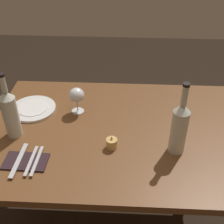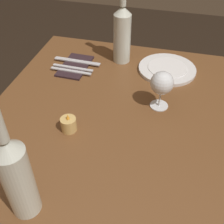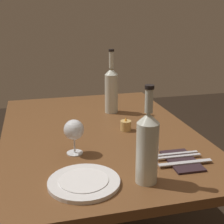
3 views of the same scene
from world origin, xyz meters
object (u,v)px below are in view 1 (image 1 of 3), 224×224
at_px(wine_bottle, 179,127).
at_px(wine_bottle_second, 10,113).
at_px(fork_outer, 37,161).
at_px(table_knife, 19,160).
at_px(dinner_plate, 33,109).
at_px(votive_candle, 112,144).
at_px(fork_inner, 31,160).
at_px(wine_glass_left, 77,96).
at_px(folded_napkin, 26,161).

xyz_separation_m(wine_bottle, wine_bottle_second, (0.77, -0.07, -0.00)).
distance_m(wine_bottle, wine_bottle_second, 0.77).
xyz_separation_m(wine_bottle_second, fork_outer, (-0.15, 0.18, -0.12)).
height_order(wine_bottle, table_knife, wine_bottle).
xyz_separation_m(wine_bottle, dinner_plate, (0.73, -0.28, -0.13)).
distance_m(wine_bottle, table_knife, 0.71).
distance_m(votive_candle, fork_outer, 0.34).
bearing_deg(wine_bottle_second, table_knife, 112.01).
height_order(wine_bottle_second, votive_candle, wine_bottle_second).
height_order(wine_bottle_second, fork_inner, wine_bottle_second).
distance_m(votive_candle, table_knife, 0.42).
bearing_deg(votive_candle, wine_bottle_second, -8.32).
bearing_deg(wine_bottle_second, fork_inner, 125.18).
bearing_deg(fork_outer, dinner_plate, -72.88).
xyz_separation_m(wine_bottle, votive_candle, (0.29, -0.00, -0.11)).
height_order(wine_bottle, fork_outer, wine_bottle).
bearing_deg(dinner_plate, wine_bottle, 159.16).
height_order(wine_glass_left, dinner_plate, wine_glass_left).
bearing_deg(dinner_plate, folded_napkin, 100.19).
relative_size(votive_candle, table_knife, 0.32).
relative_size(wine_bottle, dinner_plate, 1.46).
bearing_deg(fork_outer, wine_bottle_second, -49.92).
bearing_deg(fork_inner, table_knife, 0.00).
height_order(wine_bottle, wine_bottle_second, wine_bottle).
height_order(wine_glass_left, wine_bottle_second, wine_bottle_second).
height_order(votive_candle, table_knife, votive_candle).
xyz_separation_m(wine_bottle, table_knife, (0.69, 0.11, -0.12)).
bearing_deg(table_knife, dinner_plate, -84.13).
height_order(votive_candle, fork_outer, votive_candle).
distance_m(wine_bottle, folded_napkin, 0.69).
xyz_separation_m(folded_napkin, fork_outer, (-0.05, 0.00, 0.01)).
relative_size(wine_bottle_second, table_knife, 1.59).
distance_m(wine_bottle_second, table_knife, 0.23).
distance_m(wine_bottle, dinner_plate, 0.80).
relative_size(votive_candle, folded_napkin, 0.35).
bearing_deg(table_knife, fork_inner, 180.00).
xyz_separation_m(folded_napkin, fork_inner, (-0.03, 0.00, 0.01)).
bearing_deg(votive_candle, table_knife, 15.86).
relative_size(dinner_plate, table_knife, 1.15).
bearing_deg(wine_bottle_second, wine_glass_left, -143.71).
bearing_deg(fork_outer, fork_inner, 0.00).
xyz_separation_m(wine_bottle, fork_inner, (0.64, 0.11, -0.12)).
bearing_deg(fork_inner, wine_bottle, -170.17).
xyz_separation_m(votive_candle, fork_inner, (0.35, 0.11, -0.01)).
xyz_separation_m(dinner_plate, fork_outer, (-0.12, 0.39, 0.00)).
height_order(folded_napkin, fork_inner, fork_inner).
distance_m(wine_glass_left, wine_bottle, 0.56).
bearing_deg(wine_bottle_second, votive_candle, 171.68).
bearing_deg(fork_outer, votive_candle, -160.45).
distance_m(wine_glass_left, folded_napkin, 0.43).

